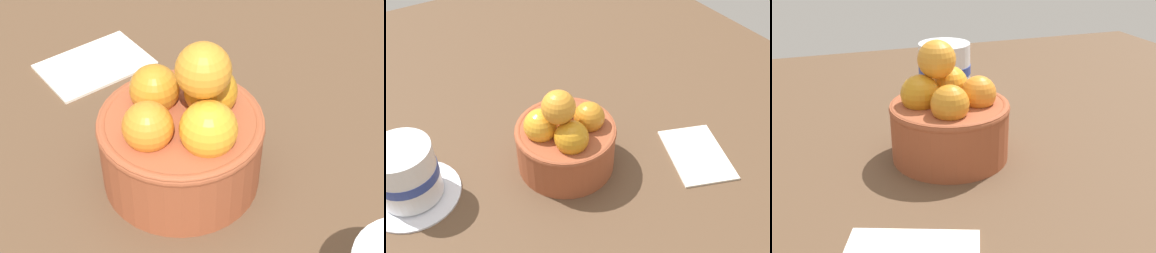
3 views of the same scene
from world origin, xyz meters
The scene contains 3 objects.
ground_plane centered at (0.00, 0.00, -2.06)cm, with size 120.65×102.82×4.13cm, color brown.
terracotta_bowl centered at (-0.07, 0.11, 4.68)cm, with size 13.47×13.47×13.36cm.
coffee_cup centered at (5.32, 19.82, 3.89)cm, with size 12.07×12.07×8.35cm.
Camera 3 is at (-14.06, -46.15, 24.83)cm, focal length 43.54 mm.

